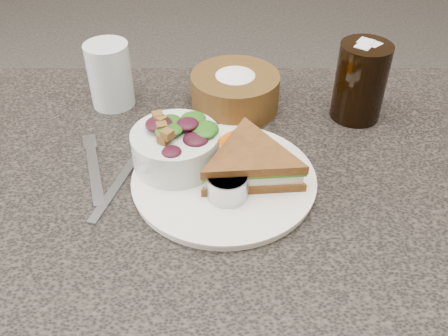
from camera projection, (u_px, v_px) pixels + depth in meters
dining_table at (229, 312)px, 1.03m from camera, size 1.00×0.70×0.75m
dinner_plate at (224, 180)px, 0.77m from camera, size 0.28×0.28×0.01m
sandwich at (251, 163)px, 0.76m from camera, size 0.19×0.19×0.05m
salad_bowl at (176, 143)px, 0.77m from camera, size 0.15×0.15×0.08m
dressing_ramekin at (227, 186)px, 0.72m from camera, size 0.08×0.08×0.04m
orange_wedge at (237, 135)px, 0.83m from camera, size 0.08×0.08×0.03m
fork at (94, 172)px, 0.79m from camera, size 0.06×0.16×0.00m
knife at (123, 176)px, 0.78m from camera, size 0.07×0.21×0.00m
bread_basket at (235, 86)px, 0.92m from camera, size 0.21×0.21×0.09m
cola_glass at (361, 79)px, 0.87m from camera, size 0.11×0.11×0.15m
water_glass at (110, 75)px, 0.92m from camera, size 0.08×0.08×0.12m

